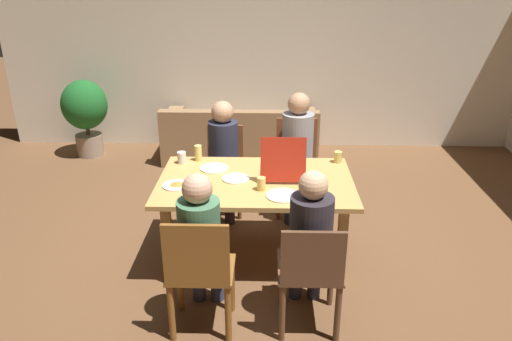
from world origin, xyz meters
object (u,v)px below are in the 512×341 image
plate_3 (236,179)px  drinking_glass_1 (338,157)px  potted_plant (85,110)px  chair_1 (310,272)px  drinking_glass_3 (198,153)px  dining_table (256,189)px  drinking_glass_2 (261,184)px  plate_2 (177,185)px  couch (241,139)px  person_3 (201,237)px  drinking_glass_0 (182,158)px  pizza_box_0 (282,169)px  person_2 (298,146)px  plate_1 (214,168)px  person_1 (310,234)px  chair_0 (225,165)px  plate_0 (283,196)px  chair_2 (296,163)px  chair_3 (200,273)px  person_0 (223,150)px

plate_3 → drinking_glass_1: size_ratio=2.18×
potted_plant → plate_3: bearing=-48.9°
chair_1 → drinking_glass_3: (-0.92, 1.34, 0.34)m
dining_table → drinking_glass_2: drinking_glass_2 is taller
plate_2 → couch: size_ratio=0.12×
person_3 → potted_plant: bearing=120.8°
dining_table → potted_plant: potted_plant is taller
person_3 → drinking_glass_3: 1.27m
dining_table → drinking_glass_0: drinking_glass_0 is taller
drinking_glass_1 → chair_1: bearing=-104.2°
pizza_box_0 → drinking_glass_3: (-0.75, 0.30, 0.02)m
pizza_box_0 → drinking_glass_0: bearing=165.2°
person_2 → person_3: 1.83m
pizza_box_0 → drinking_glass_1: (0.50, 0.29, -0.00)m
drinking_glass_2 → potted_plant: potted_plant is taller
plate_1 → drinking_glass_3: size_ratio=1.71×
plate_3 → potted_plant: bearing=131.1°
person_1 → plate_2: (-1.02, 0.64, 0.07)m
plate_3 → drinking_glass_2: bearing=-43.8°
chair_0 → plate_1: 0.80m
plate_0 → drinking_glass_3: 1.04m
chair_2 → plate_1: size_ratio=3.87×
plate_0 → potted_plant: size_ratio=0.25×
chair_1 → chair_2: size_ratio=0.90×
drinking_glass_3 → couch: 2.07m
potted_plant → chair_1: bearing=-51.4°
drinking_glass_0 → dining_table: bearing=-27.6°
dining_table → plate_1: plate_1 is taller
plate_0 → drinking_glass_3: size_ratio=1.79×
person_3 → chair_2: bearing=67.7°
chair_3 → plate_0: size_ratio=3.53×
person_2 → person_0: bearing=-179.3°
dining_table → drinking_glass_0: 0.77m
plate_0 → pizza_box_0: bearing=89.0°
drinking_glass_1 → couch: size_ratio=0.05×
plate_1 → drinking_glass_1: 1.11m
person_1 → pizza_box_0: (-0.17, 0.89, 0.11)m
person_1 → drinking_glass_2: 0.68m
chair_0 → couch: chair_0 is taller
drinking_glass_0 → drinking_glass_2: drinking_glass_2 is taller
plate_2 → drinking_glass_2: (0.68, -0.06, 0.04)m
person_2 → pizza_box_0: bearing=-103.1°
person_0 → drinking_glass_1: bearing=-21.8°
chair_0 → drinking_glass_2: 1.28m
chair_2 → pizza_box_0: 0.93m
drinking_glass_1 → drinking_glass_3: 1.26m
pizza_box_0 → person_1: bearing=-79.2°
drinking_glass_1 → drinking_glass_2: size_ratio=0.97×
drinking_glass_2 → couch: bearing=96.9°
pizza_box_0 → dining_table: bearing=-152.9°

